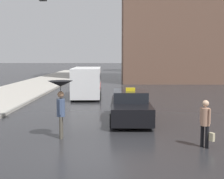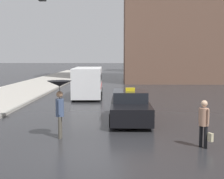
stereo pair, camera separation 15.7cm
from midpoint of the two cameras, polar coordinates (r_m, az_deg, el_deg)
ground_plane at (r=9.59m, az=-2.72°, el=-12.50°), size 300.00×300.00×0.00m
taxi at (r=14.93m, az=3.62°, el=-3.20°), size 1.91×4.67×1.59m
ambulance_van at (r=23.39m, az=-4.24°, el=1.55°), size 2.24×5.34×2.24m
pedestrian_with_umbrella at (r=11.72m, az=-9.19°, el=-0.88°), size 0.92×0.92×2.16m
pedestrian_man at (r=10.92m, az=16.89°, el=-5.50°), size 0.48×0.54×1.61m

